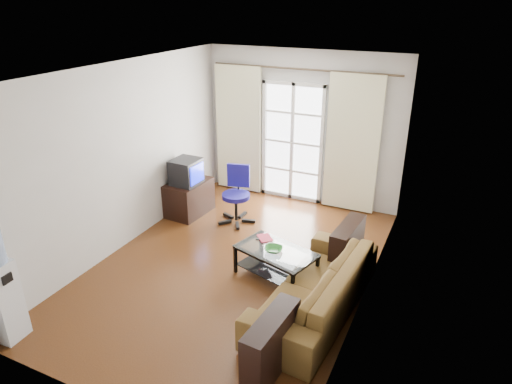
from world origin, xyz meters
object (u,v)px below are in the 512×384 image
sofa (315,287)px  task_chair (237,206)px  tv_stand (189,198)px  crt_tv (185,171)px  coffee_table (276,260)px

sofa → task_chair: 2.58m
tv_stand → crt_tv: (0.00, -0.07, 0.51)m
crt_tv → task_chair: bearing=12.0°
sofa → tv_stand: (-2.82, 1.61, -0.03)m
sofa → crt_tv: size_ratio=4.68×
coffee_table → task_chair: (-1.25, 1.27, 0.01)m
task_chair → coffee_table: bearing=-60.1°
crt_tv → tv_stand: bearing=94.1°
coffee_table → task_chair: task_chair is taller
tv_stand → task_chair: 0.88m
coffee_table → sofa: bearing=-31.6°
crt_tv → sofa: bearing=-26.7°
tv_stand → crt_tv: crt_tv is taller
sofa → tv_stand: 3.25m
crt_tv → task_chair: 1.03m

